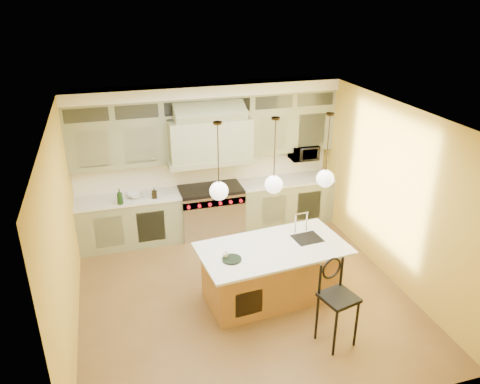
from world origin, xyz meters
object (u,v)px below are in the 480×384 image
object	(u,v)px
counter_stool	(337,298)
microwave	(304,152)
range	(211,210)
kitchen_island	(271,271)

from	to	relation	value
counter_stool	microwave	distance (m)	3.84
range	counter_stool	bearing A→B (deg)	-75.75
range	kitchen_island	distance (m)	2.36
range	counter_stool	world-z (taller)	counter_stool
range	counter_stool	size ratio (longest dim) A/B	0.96
range	microwave	world-z (taller)	microwave
kitchen_island	microwave	bearing A→B (deg)	52.29
counter_stool	range	bearing A→B (deg)	90.44
kitchen_island	counter_stool	bearing A→B (deg)	-72.97
range	microwave	xyz separation A→B (m)	(1.95, 0.11, 0.96)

